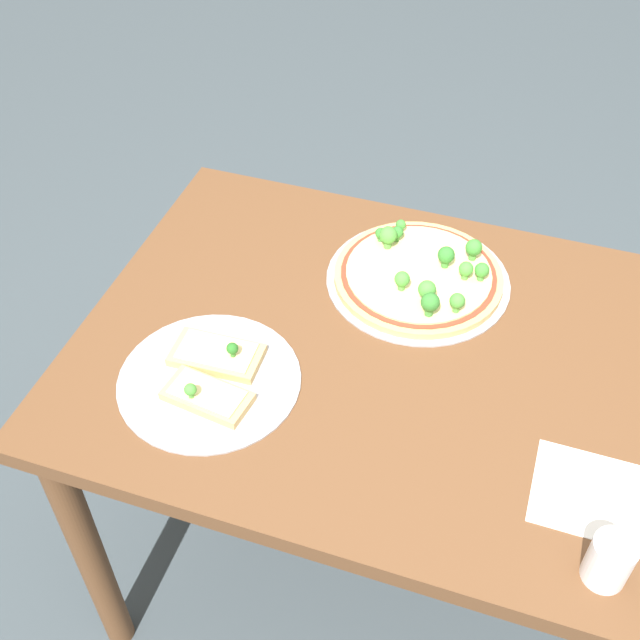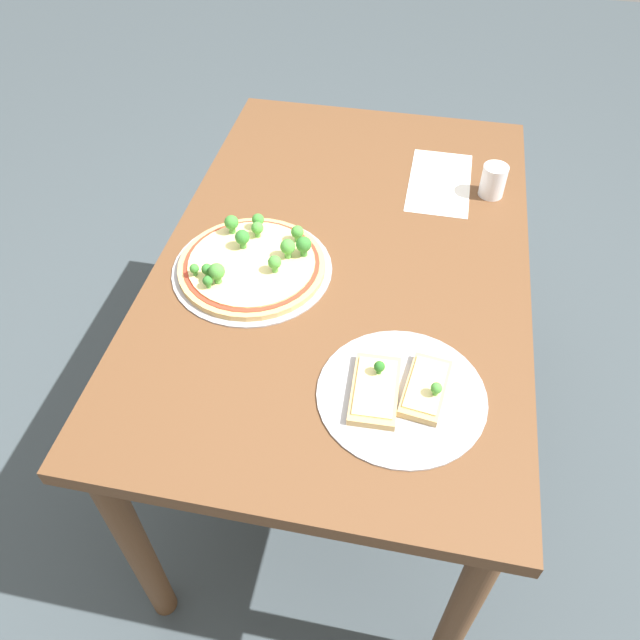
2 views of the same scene
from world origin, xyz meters
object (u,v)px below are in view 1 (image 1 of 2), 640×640
Objects in this scene: pizza_tray_whole at (420,275)px; pizza_tray_slice at (211,376)px; drinking_cup at (609,561)px; dining_table at (440,399)px.

pizza_tray_slice is at bearing -128.11° from pizza_tray_whole.
dining_table is at bearing 132.15° from drinking_cup.
pizza_tray_whole is 1.13× the size of pizza_tray_slice.
drinking_cup is at bearing -47.85° from dining_table.
pizza_tray_whole is 0.46m from pizza_tray_slice.
drinking_cup is at bearing -53.13° from pizza_tray_whole.
pizza_tray_whole is at bearing 126.87° from drinking_cup.
pizza_tray_slice is at bearing 166.67° from drinking_cup.
dining_table is 0.25m from pizza_tray_whole.
dining_table is at bearing -63.90° from pizza_tray_whole.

